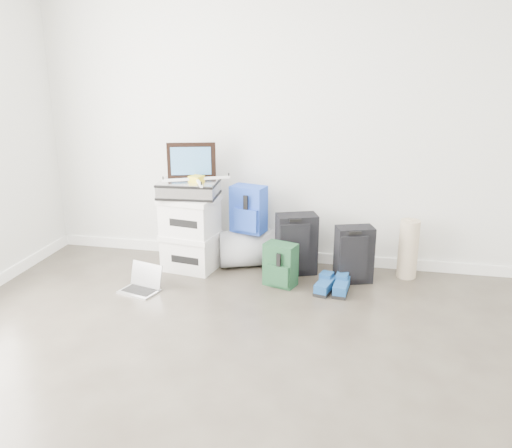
% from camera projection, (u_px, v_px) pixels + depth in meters
% --- Properties ---
extents(ground, '(5.00, 5.00, 0.00)m').
position_uv_depth(ground, '(201.00, 424.00, 2.90)').
color(ground, '#332C25').
rests_on(ground, ground).
extents(room_envelope, '(4.52, 5.02, 2.71)m').
position_uv_depth(room_envelope, '(191.00, 95.00, 2.40)').
color(room_envelope, silver).
rests_on(room_envelope, ground).
extents(boxes_stack, '(0.53, 0.46, 0.68)m').
position_uv_depth(boxes_stack, '(191.00, 233.00, 4.92)').
color(boxes_stack, silver).
rests_on(boxes_stack, ground).
extents(briefcase, '(0.53, 0.40, 0.15)m').
position_uv_depth(briefcase, '(189.00, 189.00, 4.80)').
color(briefcase, '#B2B2B7').
rests_on(briefcase, boxes_stack).
extents(painting, '(0.42, 0.14, 0.32)m').
position_uv_depth(painting, '(191.00, 161.00, 4.82)').
color(painting, black).
rests_on(painting, briefcase).
extents(drone, '(0.55, 0.55, 0.05)m').
position_uv_depth(drone, '(196.00, 179.00, 4.73)').
color(drone, gold).
rests_on(drone, briefcase).
extents(duffel_bag, '(0.64, 0.52, 0.34)m').
position_uv_depth(duffel_bag, '(249.00, 248.00, 5.04)').
color(duffel_bag, gray).
rests_on(duffel_bag, ground).
extents(blue_backpack, '(0.34, 0.28, 0.43)m').
position_uv_depth(blue_backpack, '(248.00, 210.00, 4.90)').
color(blue_backpack, '#173999').
rests_on(blue_backpack, duffel_bag).
extents(large_suitcase, '(0.40, 0.33, 0.55)m').
position_uv_depth(large_suitcase, '(296.00, 244.00, 4.84)').
color(large_suitcase, black).
rests_on(large_suitcase, ground).
extents(green_backpack, '(0.30, 0.26, 0.37)m').
position_uv_depth(green_backpack, '(280.00, 266.00, 4.60)').
color(green_backpack, '#123218').
rests_on(green_backpack, ground).
extents(carry_on, '(0.36, 0.29, 0.49)m').
position_uv_depth(carry_on, '(354.00, 255.00, 4.66)').
color(carry_on, black).
rests_on(carry_on, ground).
extents(shoes, '(0.29, 0.31, 0.10)m').
position_uv_depth(shoes, '(333.00, 287.00, 4.50)').
color(shoes, black).
rests_on(shoes, ground).
extents(rolled_rug, '(0.17, 0.17, 0.52)m').
position_uv_depth(rolled_rug, '(408.00, 249.00, 4.75)').
color(rolled_rug, tan).
rests_on(rolled_rug, ground).
extents(laptop, '(0.36, 0.30, 0.22)m').
position_uv_depth(laptop, '(142.00, 284.00, 4.54)').
color(laptop, '#B8B7BC').
rests_on(laptop, ground).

